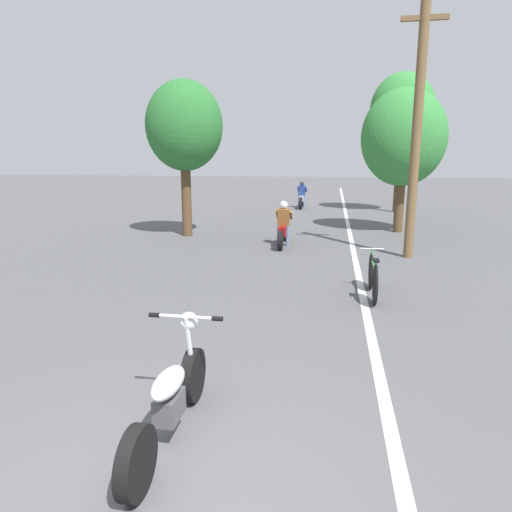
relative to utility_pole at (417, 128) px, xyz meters
The scene contains 9 objects.
lane_stripe_edge 4.92m from the utility_pole, 112.03° to the left, with size 0.14×48.00×0.01m, color white.
utility_pole is the anchor object (origin of this frame).
roadside_tree_right_near 4.29m from the utility_pole, 86.08° to the left, with size 2.83×2.55×4.86m.
roadside_tree_right_far 10.58m from the utility_pole, 84.44° to the left, with size 2.92×2.63×6.37m.
roadside_tree_left 7.14m from the utility_pole, 161.28° to the left, with size 2.48×2.23×4.98m.
motorcycle_foreground 9.65m from the utility_pole, 111.75° to the right, with size 0.76×2.03×1.03m.
motorcycle_rider_lead 4.54m from the utility_pole, 161.76° to the left, with size 0.50×2.11×1.32m.
motorcycle_rider_far 12.40m from the utility_pole, 107.21° to the left, with size 0.50×2.09×1.38m.
bicycle_parked 4.84m from the utility_pole, 108.07° to the right, with size 0.44×1.72×0.84m.
Camera 1 is at (1.22, -2.53, 2.57)m, focal length 32.00 mm.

